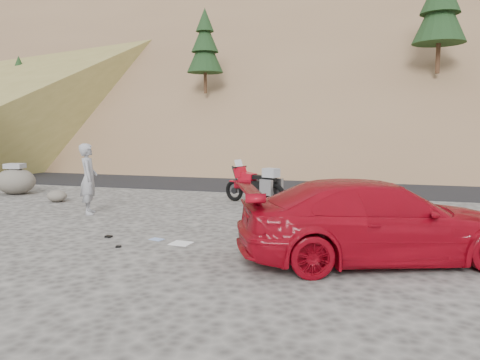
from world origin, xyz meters
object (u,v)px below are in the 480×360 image
object	(u,v)px
man	(90,214)
red_car	(376,260)
motorcycle	(257,185)
boulder	(16,181)

from	to	relation	value
man	red_car	world-z (taller)	man
motorcycle	red_car	distance (m)	6.43
man	boulder	size ratio (longest dim) A/B	1.37
red_car	man	bearing A→B (deg)	49.44
motorcycle	red_car	world-z (taller)	motorcycle
man	boulder	world-z (taller)	boulder
motorcycle	boulder	size ratio (longest dim) A/B	1.53
man	boulder	xyz separation A→B (m)	(-4.70, 2.52, 0.48)
boulder	man	bearing A→B (deg)	-28.19
motorcycle	boulder	distance (m)	8.83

